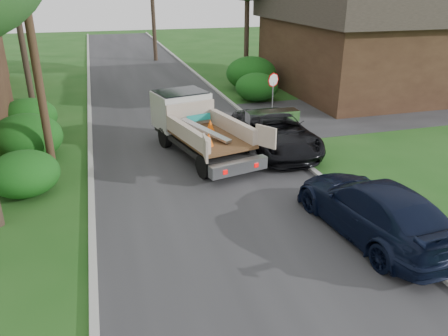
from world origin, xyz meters
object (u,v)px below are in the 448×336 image
black_pickup (275,132)px  navy_suv (374,208)px  utility_pole (31,31)px  house_right (356,42)px  flatbed_truck (192,121)px  stop_sign (273,86)px

black_pickup → navy_suv: navy_suv is taller
utility_pole → house_right: size_ratio=0.77×
navy_suv → house_right: bearing=-124.5°
house_right → navy_suv: bearing=-119.6°
house_right → flatbed_truck: 15.34m
navy_suv → flatbed_truck: bearing=-72.3°
black_pickup → stop_sign: bearing=72.1°
utility_pole → navy_suv: 12.57m
stop_sign → utility_pole: utility_pole is taller
utility_pole → navy_suv: utility_pole is taller
house_right → black_pickup: house_right is taller
stop_sign → navy_suv: bearing=-97.8°
utility_pole → flatbed_truck: utility_pole is taller
stop_sign → utility_pole: (-10.68, -4.02, 3.40)m
flatbed_truck → black_pickup: (3.39, -1.05, -0.47)m
flatbed_truck → stop_sign: bearing=20.0°
stop_sign → black_pickup: (-1.60, -4.31, -0.98)m
stop_sign → house_right: (7.80, 5.00, 1.38)m
utility_pole → navy_suv: size_ratio=1.80×
stop_sign → flatbed_truck: size_ratio=0.38×
stop_sign → navy_suv: stop_sign is taller
house_right → black_pickup: size_ratio=2.25×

